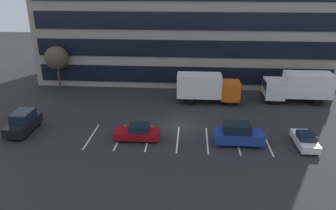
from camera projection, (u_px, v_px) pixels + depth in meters
The scene contains 10 objects.
ground_plane at pixel (179, 125), 34.41m from camera, with size 120.00×120.00×0.00m, color #262628.
office_building at pixel (185, 17), 47.85m from camera, with size 41.41×12.02×18.00m.
lot_markings at pixel (178, 139), 31.27m from camera, with size 16.94×5.40×0.01m.
box_truck_orange at pixel (207, 87), 39.82m from camera, with size 7.70×2.55×3.57m.
box_truck_white at pixel (299, 86), 39.88m from camera, with size 8.05×2.67×3.73m.
suv_black at pixel (23, 122), 32.50m from camera, with size 1.94×4.57×2.07m.
sedan_white at pixel (305, 140), 29.72m from camera, with size 1.62×3.87×1.39m.
suv_navy at pixel (238, 134), 30.05m from camera, with size 4.53×1.92×2.05m.
sedan_maroon at pixel (138, 133), 30.97m from camera, with size 4.26×1.78×1.53m.
bare_tree at pixel (57, 58), 44.06m from camera, with size 3.16×3.16×5.93m.
Camera 1 is at (1.11, -31.34, 14.35)m, focal length 35.07 mm.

